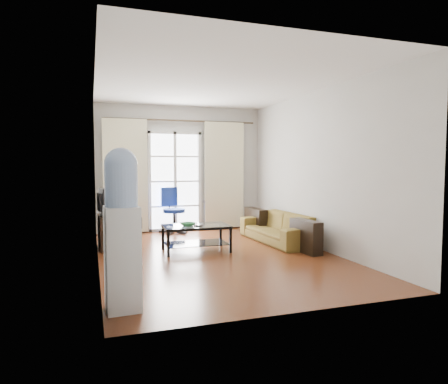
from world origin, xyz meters
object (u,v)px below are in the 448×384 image
at_px(sofa, 278,228).
at_px(task_chair, 173,219).
at_px(coffee_table, 196,234).
at_px(tv_stand, 114,231).
at_px(crt_tv, 113,201).
at_px(water_cooler, 122,226).

relative_size(sofa, task_chair, 1.97).
xyz_separation_m(coffee_table, tv_stand, (-1.27, 0.77, -0.00)).
distance_m(sofa, crt_tv, 3.01).
bearing_deg(task_chair, sofa, -61.71).
bearing_deg(coffee_table, task_chair, 90.13).
height_order(tv_stand, crt_tv, crt_tv).
xyz_separation_m(tv_stand, water_cooler, (-0.08, -3.14, 0.56)).
bearing_deg(task_chair, crt_tv, -157.92).
relative_size(task_chair, water_cooler, 0.59).
bearing_deg(crt_tv, water_cooler, -98.34).
xyz_separation_m(sofa, tv_stand, (-2.92, 0.47, 0.01)).
bearing_deg(sofa, tv_stand, -102.40).
bearing_deg(water_cooler, task_chair, 69.23).
height_order(coffee_table, task_chair, task_chair).
relative_size(sofa, water_cooler, 1.17).
height_order(sofa, coffee_table, sofa).
bearing_deg(coffee_table, sofa, 10.28).
height_order(sofa, task_chair, task_chair).
xyz_separation_m(crt_tv, water_cooler, (-0.09, -3.22, 0.05)).
xyz_separation_m(sofa, water_cooler, (-3.00, -2.67, 0.57)).
xyz_separation_m(tv_stand, task_chair, (1.27, 1.13, 0.00)).
distance_m(tv_stand, task_chair, 1.70).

